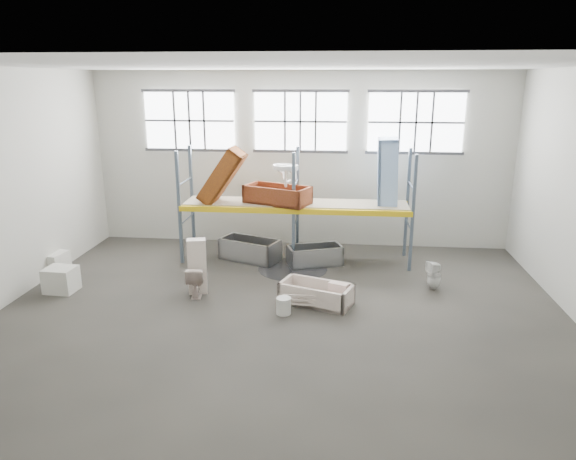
# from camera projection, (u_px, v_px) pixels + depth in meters

# --- Properties ---
(floor) EXTENTS (12.00, 10.00, 0.10)m
(floor) POSITION_uv_depth(u_px,v_px,m) (281.00, 315.00, 11.07)
(floor) COLOR #45413A
(floor) RESTS_ON ground
(ceiling) EXTENTS (12.00, 10.00, 0.10)m
(ceiling) POSITION_uv_depth(u_px,v_px,m) (280.00, 62.00, 9.65)
(ceiling) COLOR silver
(ceiling) RESTS_ON ground
(wall_back) EXTENTS (12.00, 0.10, 5.00)m
(wall_back) POSITION_uv_depth(u_px,v_px,m) (300.00, 160.00, 15.19)
(wall_back) COLOR #BBBAAE
(wall_back) RESTS_ON ground
(wall_front) EXTENTS (12.00, 0.10, 5.00)m
(wall_front) POSITION_uv_depth(u_px,v_px,m) (225.00, 301.00, 5.53)
(wall_front) COLOR #BBBAAD
(wall_front) RESTS_ON ground
(window_left) EXTENTS (2.60, 0.04, 1.60)m
(window_left) POSITION_uv_depth(u_px,v_px,m) (190.00, 121.00, 15.09)
(window_left) COLOR white
(window_left) RESTS_ON wall_back
(window_mid) EXTENTS (2.60, 0.04, 1.60)m
(window_mid) POSITION_uv_depth(u_px,v_px,m) (300.00, 122.00, 14.78)
(window_mid) COLOR white
(window_mid) RESTS_ON wall_back
(window_right) EXTENTS (2.60, 0.04, 1.60)m
(window_right) POSITION_uv_depth(u_px,v_px,m) (416.00, 122.00, 14.46)
(window_right) COLOR white
(window_right) RESTS_ON wall_back
(rack_upright_la) EXTENTS (0.08, 0.08, 3.00)m
(rack_upright_la) POSITION_uv_depth(u_px,v_px,m) (179.00, 208.00, 13.70)
(rack_upright_la) COLOR slate
(rack_upright_la) RESTS_ON floor
(rack_upright_lb) EXTENTS (0.08, 0.08, 3.00)m
(rack_upright_lb) POSITION_uv_depth(u_px,v_px,m) (192.00, 198.00, 14.85)
(rack_upright_lb) COLOR slate
(rack_upright_lb) RESTS_ON floor
(rack_upright_ma) EXTENTS (0.08, 0.08, 3.00)m
(rack_upright_ma) POSITION_uv_depth(u_px,v_px,m) (294.00, 211.00, 13.41)
(rack_upright_ma) COLOR slate
(rack_upright_ma) RESTS_ON floor
(rack_upright_mb) EXTENTS (0.08, 0.08, 3.00)m
(rack_upright_mb) POSITION_uv_depth(u_px,v_px,m) (297.00, 201.00, 14.56)
(rack_upright_mb) COLOR slate
(rack_upright_mb) RESTS_ON floor
(rack_upright_ra) EXTENTS (0.08, 0.08, 3.00)m
(rack_upright_ra) POSITION_uv_depth(u_px,v_px,m) (413.00, 214.00, 13.12)
(rack_upright_ra) COLOR slate
(rack_upright_ra) RESTS_ON floor
(rack_upright_rb) EXTENTS (0.08, 0.08, 3.00)m
(rack_upright_rb) POSITION_uv_depth(u_px,v_px,m) (407.00, 203.00, 14.26)
(rack_upright_rb) COLOR slate
(rack_upright_rb) RESTS_ON floor
(rack_beam_front) EXTENTS (6.00, 0.10, 0.14)m
(rack_beam_front) POSITION_uv_depth(u_px,v_px,m) (294.00, 211.00, 13.41)
(rack_beam_front) COLOR yellow
(rack_beam_front) RESTS_ON floor
(rack_beam_back) EXTENTS (6.00, 0.10, 0.14)m
(rack_beam_back) POSITION_uv_depth(u_px,v_px,m) (297.00, 201.00, 14.56)
(rack_beam_back) COLOR yellow
(rack_beam_back) RESTS_ON floor
(shelf_deck) EXTENTS (5.90, 1.10, 0.03)m
(shelf_deck) POSITION_uv_depth(u_px,v_px,m) (296.00, 203.00, 13.96)
(shelf_deck) COLOR gray
(shelf_deck) RESTS_ON floor
(wet_patch) EXTENTS (1.80, 1.80, 0.00)m
(wet_patch) POSITION_uv_depth(u_px,v_px,m) (293.00, 269.00, 13.63)
(wet_patch) COLOR black
(wet_patch) RESTS_ON floor
(bathtub_beige) EXTENTS (1.70, 1.20, 0.46)m
(bathtub_beige) POSITION_uv_depth(u_px,v_px,m) (316.00, 293.00, 11.50)
(bathtub_beige) COLOR beige
(bathtub_beige) RESTS_ON floor
(cistern_spare) EXTENTS (0.46, 0.36, 0.40)m
(cistern_spare) POSITION_uv_depth(u_px,v_px,m) (338.00, 292.00, 11.47)
(cistern_spare) COLOR beige
(cistern_spare) RESTS_ON bathtub_beige
(sink_in_tub) EXTENTS (0.56, 0.56, 0.17)m
(sink_in_tub) POSITION_uv_depth(u_px,v_px,m) (307.00, 299.00, 11.40)
(sink_in_tub) COLOR beige
(sink_in_tub) RESTS_ON bathtub_beige
(toilet_beige) EXTENTS (0.47, 0.73, 0.71)m
(toilet_beige) POSITION_uv_depth(u_px,v_px,m) (196.00, 280.00, 11.90)
(toilet_beige) COLOR beige
(toilet_beige) RESTS_ON floor
(cistern_tall) EXTENTS (0.47, 0.36, 1.29)m
(cistern_tall) POSITION_uv_depth(u_px,v_px,m) (197.00, 266.00, 11.97)
(cistern_tall) COLOR beige
(cistern_tall) RESTS_ON floor
(toilet_white) EXTENTS (0.41, 0.41, 0.68)m
(toilet_white) POSITION_uv_depth(u_px,v_px,m) (434.00, 275.00, 12.25)
(toilet_white) COLOR white
(toilet_white) RESTS_ON floor
(steel_tub_left) EXTENTS (1.75, 1.28, 0.58)m
(steel_tub_left) POSITION_uv_depth(u_px,v_px,m) (250.00, 249.00, 14.27)
(steel_tub_left) COLOR #B8BBC0
(steel_tub_left) RESTS_ON floor
(steel_tub_right) EXTENTS (1.55, 1.10, 0.52)m
(steel_tub_right) POSITION_uv_depth(u_px,v_px,m) (315.00, 255.00, 13.89)
(steel_tub_right) COLOR #ACB0B3
(steel_tub_right) RESTS_ON floor
(rust_tub_flat) EXTENTS (1.88, 1.39, 0.48)m
(rust_tub_flat) POSITION_uv_depth(u_px,v_px,m) (277.00, 195.00, 13.80)
(rust_tub_flat) COLOR maroon
(rust_tub_flat) RESTS_ON shelf_deck
(rust_tub_tilted) EXTENTS (1.31, 0.80, 1.56)m
(rust_tub_tilted) POSITION_uv_depth(u_px,v_px,m) (222.00, 176.00, 13.77)
(rust_tub_tilted) COLOR #8D410F
(rust_tub_tilted) RESTS_ON shelf_deck
(sink_on_shelf) EXTENTS (0.80, 0.71, 0.59)m
(sink_on_shelf) POSITION_uv_depth(u_px,v_px,m) (286.00, 186.00, 13.59)
(sink_on_shelf) COLOR white
(sink_on_shelf) RESTS_ON rust_tub_flat
(blue_tub_upright) EXTENTS (0.60, 0.87, 1.81)m
(blue_tub_upright) POSITION_uv_depth(u_px,v_px,m) (387.00, 173.00, 13.66)
(blue_tub_upright) COLOR #90B6E8
(blue_tub_upright) RESTS_ON shelf_deck
(bucket) EXTENTS (0.32, 0.32, 0.36)m
(bucket) POSITION_uv_depth(u_px,v_px,m) (284.00, 306.00, 10.98)
(bucket) COLOR silver
(bucket) RESTS_ON floor
(carton_near) EXTENTS (0.70, 0.61, 0.57)m
(carton_near) POSITION_uv_depth(u_px,v_px,m) (61.00, 280.00, 12.13)
(carton_near) COLOR beige
(carton_near) RESTS_ON floor
(carton_far) EXTENTS (0.72, 0.72, 0.53)m
(carton_far) POSITION_uv_depth(u_px,v_px,m) (53.00, 262.00, 13.33)
(carton_far) COLOR silver
(carton_far) RESTS_ON floor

